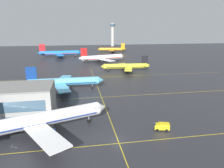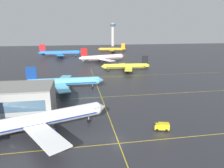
# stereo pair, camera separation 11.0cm
# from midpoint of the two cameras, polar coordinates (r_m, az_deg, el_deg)

# --- Properties ---
(ground_plane) EXTENTS (600.00, 600.00, 0.00)m
(ground_plane) POSITION_cam_midpoint_polar(r_m,az_deg,el_deg) (56.32, 1.47, -14.91)
(ground_plane) COLOR #28282D
(airliner_front_gate) EXTENTS (38.05, 32.56, 12.16)m
(airliner_front_gate) POSITION_cam_midpoint_polar(r_m,az_deg,el_deg) (60.28, -19.00, -9.25)
(airliner_front_gate) COLOR white
(airliner_front_gate) RESTS_ON ground
(airliner_second_row) EXTENTS (36.66, 31.74, 11.43)m
(airliner_second_row) POSITION_cam_midpoint_polar(r_m,az_deg,el_deg) (98.67, -13.06, 0.56)
(airliner_second_row) COLOR #5BB7E5
(airliner_second_row) RESTS_ON ground
(airliner_third_row) EXTENTS (32.93, 28.34, 10.24)m
(airliner_third_row) POSITION_cam_midpoint_polar(r_m,az_deg,el_deg) (138.00, 3.82, 4.90)
(airliner_third_row) COLOR yellow
(airliner_third_row) RESTS_ON ground
(airliner_far_left_stand) EXTENTS (39.89, 34.02, 12.61)m
(airliner_far_left_stand) POSITION_cam_midpoint_polar(r_m,az_deg,el_deg) (171.74, -2.75, 7.24)
(airliner_far_left_stand) COLOR white
(airliner_far_left_stand) RESTS_ON ground
(airliner_far_right_stand) EXTENTS (41.57, 35.81, 12.93)m
(airliner_far_right_stand) POSITION_cam_midpoint_polar(r_m,az_deg,el_deg) (208.42, -14.14, 8.25)
(airliner_far_right_stand) COLOR blue
(airliner_far_right_stand) RESTS_ON ground
(airliner_distant_taxiway) EXTENTS (33.20, 28.27, 10.35)m
(airliner_distant_taxiway) POSITION_cam_midpoint_polar(r_m,az_deg,el_deg) (245.80, -0.01, 9.51)
(airliner_distant_taxiway) COLOR orange
(airliner_distant_taxiway) RESTS_ON ground
(taxiway_markings) EXTENTS (165.67, 120.42, 0.01)m
(taxiway_markings) POSITION_cam_midpoint_polar(r_m,az_deg,el_deg) (87.47, -2.95, -3.62)
(taxiway_markings) COLOR yellow
(taxiway_markings) RESTS_ON ground
(service_truck_red_van) EXTENTS (4.44, 2.98, 2.10)m
(service_truck_red_van) POSITION_cam_midpoint_polar(r_m,az_deg,el_deg) (61.87, 13.45, -11.19)
(service_truck_red_van) COLOR yellow
(service_truck_red_van) RESTS_ON ground
(control_tower) EXTENTS (8.82, 8.82, 35.12)m
(control_tower) POSITION_cam_midpoint_polar(r_m,az_deg,el_deg) (331.21, 0.16, 13.95)
(control_tower) COLOR #ADA89E
(control_tower) RESTS_ON ground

